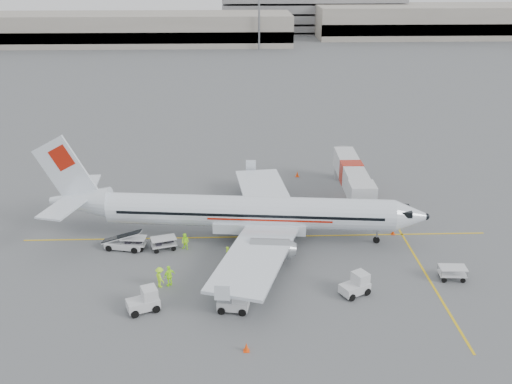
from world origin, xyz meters
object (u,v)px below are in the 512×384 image
at_px(belt_loader, 123,237).
at_px(tug_mid, 233,300).
at_px(tug_aft, 143,300).
at_px(jet_bridge, 351,180).
at_px(aircraft, 250,192).
at_px(tug_fore, 355,284).

relative_size(belt_loader, tug_mid, 1.93).
bearing_deg(tug_mid, tug_aft, -171.88).
bearing_deg(tug_mid, jet_bridge, 68.78).
xyz_separation_m(aircraft, tug_fore, (8.01, -9.82, -3.94)).
distance_m(aircraft, tug_aft, 14.74).
height_order(belt_loader, tug_mid, belt_loader).
bearing_deg(tug_fore, tug_aft, 156.55).
bearing_deg(tug_fore, belt_loader, 127.82).
bearing_deg(tug_aft, tug_fore, -16.60).
distance_m(belt_loader, tug_mid, 14.23).
bearing_deg(jet_bridge, tug_mid, -120.00).
distance_m(aircraft, tug_mid, 12.44).
bearing_deg(belt_loader, aircraft, 19.06).
height_order(tug_fore, tug_aft, tug_aft).
height_order(jet_bridge, tug_mid, jet_bridge).
xyz_separation_m(tug_fore, tug_aft, (-16.37, -1.67, 0.03)).
relative_size(belt_loader, tug_aft, 1.89).
height_order(aircraft, jet_bridge, aircraft).
bearing_deg(tug_mid, belt_loader, 144.40).
bearing_deg(tug_mid, aircraft, 92.23).
bearing_deg(aircraft, tug_fore, -44.87).
xyz_separation_m(aircraft, tug_mid, (-1.57, -11.70, -3.93)).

